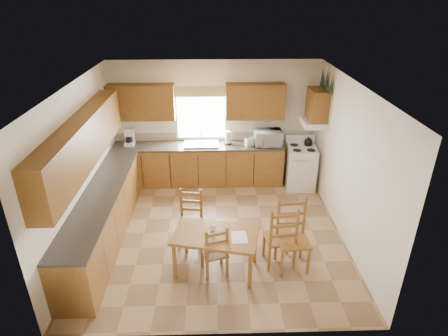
{
  "coord_description": "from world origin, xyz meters",
  "views": [
    {
      "loc": [
        -0.02,
        -5.67,
        4.04
      ],
      "look_at": [
        0.15,
        0.3,
        1.15
      ],
      "focal_mm": 30.0,
      "sensor_mm": 36.0,
      "label": 1
    }
  ],
  "objects_px": {
    "stove": "(301,168)",
    "chair_near_right": "(280,234)",
    "chair_near_left": "(214,249)",
    "chair_far_left": "(190,219)",
    "microwave": "(268,138)",
    "dining_table": "(216,252)",
    "chair_far_right": "(293,237)"
  },
  "relations": [
    {
      "from": "stove",
      "to": "chair_near_right",
      "type": "distance_m",
      "value": 2.71
    },
    {
      "from": "stove",
      "to": "dining_table",
      "type": "relative_size",
      "value": 0.72
    },
    {
      "from": "stove",
      "to": "microwave",
      "type": "relative_size",
      "value": 1.66
    },
    {
      "from": "stove",
      "to": "dining_table",
      "type": "bearing_deg",
      "value": -119.74
    },
    {
      "from": "dining_table",
      "to": "chair_far_right",
      "type": "distance_m",
      "value": 1.22
    },
    {
      "from": "dining_table",
      "to": "microwave",
      "type": "bearing_deg",
      "value": 80.74
    },
    {
      "from": "chair_far_left",
      "to": "chair_far_right",
      "type": "bearing_deg",
      "value": -15.44
    },
    {
      "from": "dining_table",
      "to": "chair_near_left",
      "type": "bearing_deg",
      "value": -100.51
    },
    {
      "from": "chair_near_left",
      "to": "chair_far_left",
      "type": "relative_size",
      "value": 0.92
    },
    {
      "from": "stove",
      "to": "chair_near_left",
      "type": "distance_m",
      "value": 3.36
    },
    {
      "from": "stove",
      "to": "chair_near_left",
      "type": "xyz_separation_m",
      "value": [
        -1.92,
        -2.76,
        -0.01
      ]
    },
    {
      "from": "microwave",
      "to": "chair_far_left",
      "type": "height_order",
      "value": "microwave"
    },
    {
      "from": "microwave",
      "to": "dining_table",
      "type": "distance_m",
      "value": 3.24
    },
    {
      "from": "stove",
      "to": "microwave",
      "type": "distance_m",
      "value": 0.99
    },
    {
      "from": "chair_far_left",
      "to": "chair_far_right",
      "type": "xyz_separation_m",
      "value": [
        1.63,
        -0.68,
        0.09
      ]
    },
    {
      "from": "dining_table",
      "to": "chair_far_left",
      "type": "height_order",
      "value": "chair_far_left"
    },
    {
      "from": "chair_near_right",
      "to": "microwave",
      "type": "bearing_deg",
      "value": -98.86
    },
    {
      "from": "microwave",
      "to": "chair_near_right",
      "type": "xyz_separation_m",
      "value": [
        -0.16,
        -2.78,
        -0.54
      ]
    },
    {
      "from": "chair_far_right",
      "to": "chair_near_left",
      "type": "bearing_deg",
      "value": 179.86
    },
    {
      "from": "microwave",
      "to": "stove",
      "type": "bearing_deg",
      "value": -19.86
    },
    {
      "from": "chair_near_right",
      "to": "chair_far_left",
      "type": "height_order",
      "value": "chair_near_right"
    },
    {
      "from": "chair_near_right",
      "to": "chair_far_left",
      "type": "relative_size",
      "value": 1.13
    },
    {
      "from": "chair_near_right",
      "to": "chair_far_right",
      "type": "distance_m",
      "value": 0.22
    },
    {
      "from": "chair_near_left",
      "to": "chair_far_left",
      "type": "distance_m",
      "value": 0.87
    },
    {
      "from": "chair_far_left",
      "to": "microwave",
      "type": "bearing_deg",
      "value": 61.32
    },
    {
      "from": "stove",
      "to": "chair_far_right",
      "type": "bearing_deg",
      "value": -99.35
    },
    {
      "from": "stove",
      "to": "chair_near_left",
      "type": "bearing_deg",
      "value": -119.52
    },
    {
      "from": "stove",
      "to": "microwave",
      "type": "height_order",
      "value": "microwave"
    },
    {
      "from": "microwave",
      "to": "chair_far_right",
      "type": "height_order",
      "value": "microwave"
    },
    {
      "from": "chair_near_left",
      "to": "chair_near_right",
      "type": "distance_m",
      "value": 1.06
    },
    {
      "from": "chair_near_left",
      "to": "chair_far_right",
      "type": "bearing_deg",
      "value": 167.89
    },
    {
      "from": "microwave",
      "to": "dining_table",
      "type": "height_order",
      "value": "microwave"
    }
  ]
}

